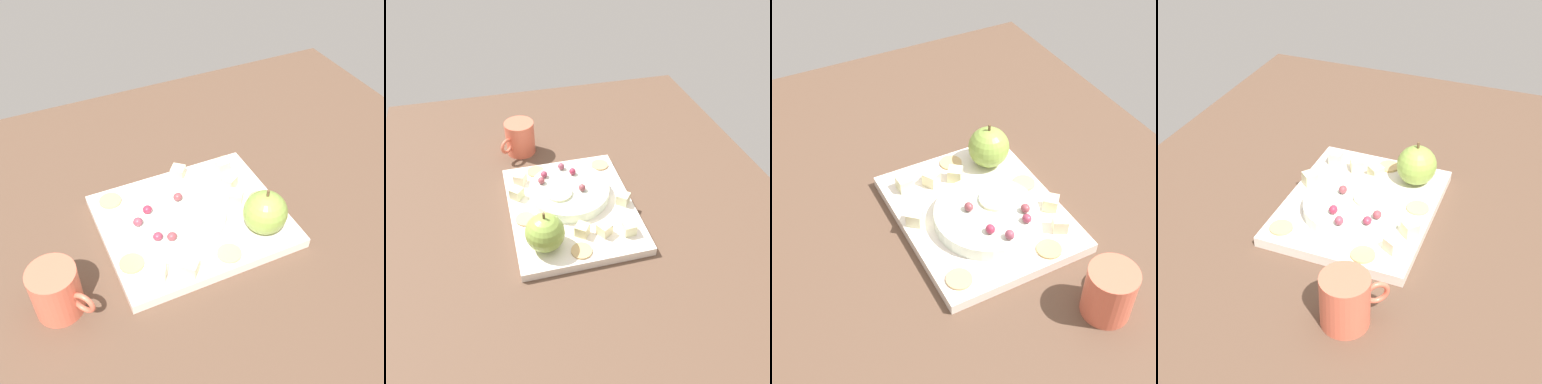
% 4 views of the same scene
% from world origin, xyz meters
% --- Properties ---
extents(table, '(1.23, 0.94, 0.03)m').
position_xyz_m(table, '(0.00, 0.00, 0.02)').
color(table, brown).
rests_on(table, ground).
extents(platter, '(0.32, 0.27, 0.02)m').
position_xyz_m(platter, '(0.01, 0.03, 0.04)').
color(platter, silver).
rests_on(platter, table).
extents(serving_dish, '(0.18, 0.18, 0.02)m').
position_xyz_m(serving_dish, '(0.05, 0.03, 0.07)').
color(serving_dish, silver).
rests_on(serving_dish, platter).
extents(apple_whole, '(0.08, 0.08, 0.08)m').
position_xyz_m(apple_whole, '(-0.09, 0.10, 0.09)').
color(apple_whole, '#84A442').
rests_on(apple_whole, platter).
extents(apple_stem, '(0.01, 0.01, 0.01)m').
position_xyz_m(apple_stem, '(-0.09, 0.10, 0.14)').
color(apple_stem, brown).
rests_on(apple_stem, apple_whole).
extents(cheese_cube_0, '(0.03, 0.03, 0.02)m').
position_xyz_m(cheese_cube_0, '(-0.09, -0.07, 0.07)').
color(cheese_cube_0, beige).
rests_on(cheese_cube_0, platter).
extents(cheese_cube_1, '(0.03, 0.03, 0.02)m').
position_xyz_m(cheese_cube_1, '(-0.08, -0.02, 0.07)').
color(cheese_cube_1, beige).
rests_on(cheese_cube_1, platter).
extents(cheese_cube_2, '(0.03, 0.03, 0.02)m').
position_xyz_m(cheese_cube_2, '(0.12, 0.13, 0.07)').
color(cheese_cube_2, beige).
rests_on(cheese_cube_2, platter).
extents(cheese_cube_3, '(0.03, 0.03, 0.02)m').
position_xyz_m(cheese_cube_3, '(-0.01, -0.08, 0.07)').
color(cheese_cube_3, beige).
rests_on(cheese_cube_3, platter).
extents(cheese_cube_4, '(0.04, 0.04, 0.02)m').
position_xyz_m(cheese_cube_4, '(0.07, 0.14, 0.07)').
color(cheese_cube_4, beige).
rests_on(cheese_cube_4, platter).
extents(cheese_cube_5, '(0.03, 0.03, 0.02)m').
position_xyz_m(cheese_cube_5, '(-0.08, 0.03, 0.07)').
color(cheese_cube_5, beige).
rests_on(cheese_cube_5, platter).
extents(cracker_0, '(0.04, 0.04, 0.00)m').
position_xyz_m(cracker_0, '(0.14, -0.07, 0.06)').
color(cracker_0, tan).
rests_on(cracker_0, platter).
extents(cracker_1, '(0.04, 0.04, 0.00)m').
position_xyz_m(cracker_1, '(-0.12, 0.04, 0.06)').
color(cracker_1, tan).
rests_on(cracker_1, platter).
extents(cracker_2, '(0.04, 0.04, 0.00)m').
position_xyz_m(cracker_2, '(0.15, 0.08, 0.06)').
color(cracker_2, tan).
rests_on(cracker_2, platter).
extents(cracker_3, '(0.04, 0.04, 0.00)m').
position_xyz_m(cracker_3, '(-0.01, 0.13, 0.06)').
color(cracker_3, tan).
rests_on(cracker_3, platter).
extents(grape_0, '(0.02, 0.02, 0.01)m').
position_xyz_m(grape_0, '(0.10, 0.07, 0.08)').
color(grape_0, '#8C3047').
rests_on(grape_0, serving_dish).
extents(grape_1, '(0.02, 0.02, 0.02)m').
position_xyz_m(grape_1, '(0.03, -0.00, 0.09)').
color(grape_1, brown).
rests_on(grape_1, serving_dish).
extents(grape_2, '(0.02, 0.02, 0.02)m').
position_xyz_m(grape_2, '(0.09, 0.01, 0.09)').
color(grape_2, '#972941').
rests_on(grape_2, serving_dish).
extents(grape_3, '(0.02, 0.02, 0.01)m').
position_xyz_m(grape_3, '(0.07, 0.08, 0.09)').
color(grape_3, '#8D3C45').
rests_on(grape_3, serving_dish).
extents(grape_4, '(0.02, 0.02, 0.02)m').
position_xyz_m(grape_4, '(0.11, 0.03, 0.09)').
color(grape_4, '#8A3E4F').
rests_on(grape_4, serving_dish).
extents(apple_slice_0, '(0.06, 0.06, 0.01)m').
position_xyz_m(apple_slice_0, '(0.03, 0.05, 0.08)').
color(apple_slice_0, '#EFEAB7').
rests_on(apple_slice_0, serving_dish).
extents(cup, '(0.08, 0.09, 0.09)m').
position_xyz_m(cup, '(0.27, 0.10, 0.08)').
color(cup, '#D86148').
rests_on(cup, table).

